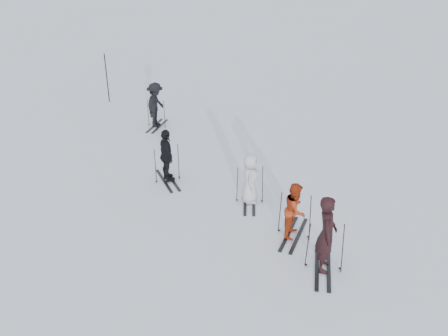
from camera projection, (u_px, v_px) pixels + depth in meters
name	position (u px, v px, depth m)	size (l,w,h in m)	color
ground	(229.00, 215.00, 14.21)	(120.00, 120.00, 0.00)	silver
skier_near_dark	(326.00, 235.00, 11.63)	(0.71, 0.47, 1.96)	black
skier_red	(295.00, 211.00, 12.98)	(0.74, 0.58, 1.53)	#A13012
skier_grey	(250.00, 179.00, 14.52)	(0.74, 0.48, 1.52)	#B7BDC2
skier_uphill_left	(167.00, 156.00, 15.65)	(1.01, 0.42, 1.73)	black
skier_uphill_far	(156.00, 105.00, 19.73)	(1.15, 0.66, 1.78)	black
skis_near_dark	(325.00, 246.00, 11.78)	(0.96, 1.82, 1.33)	black
skis_red	(295.00, 214.00, 13.03)	(0.95, 1.80, 1.31)	black
skis_grey	(250.00, 184.00, 14.59)	(0.88, 1.65, 1.21)	black
skis_uphill_left	(167.00, 163.00, 15.76)	(0.90, 1.70, 1.24)	black
skis_uphill_far	(156.00, 113.00, 19.87)	(0.83, 1.58, 1.15)	black
piste_marker	(107.00, 78.00, 22.27)	(0.05, 0.05, 2.21)	black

